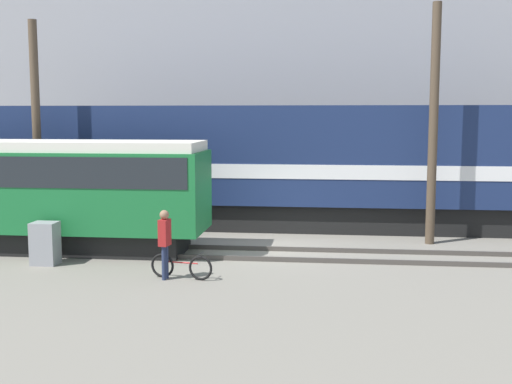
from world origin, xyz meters
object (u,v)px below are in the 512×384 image
(bicycle, at_px, (181,267))
(utility_pole_center, at_px, (433,125))
(streetcar, at_px, (33,188))
(utility_pole_left, at_px, (37,129))
(freight_locomotive, at_px, (303,164))
(person, at_px, (165,237))
(signal_box, at_px, (45,243))

(bicycle, height_order, utility_pole_center, utility_pole_center)
(streetcar, xyz_separation_m, utility_pole_left, (-0.96, 2.45, 1.75))
(streetcar, relative_size, utility_pole_center, 1.39)
(freight_locomotive, distance_m, streetcar, 9.49)
(streetcar, bearing_deg, person, -31.34)
(person, distance_m, signal_box, 4.00)
(streetcar, bearing_deg, utility_pole_center, 11.20)
(streetcar, bearing_deg, signal_box, -56.73)
(utility_pole_center, xyz_separation_m, signal_box, (-11.22, -4.24, -3.26))
(person, bearing_deg, bicycle, 11.99)
(person, bearing_deg, utility_pole_left, 137.22)
(signal_box, bearing_deg, streetcar, 123.27)
(freight_locomotive, distance_m, person, 8.62)
(utility_pole_left, bearing_deg, person, -42.78)
(freight_locomotive, distance_m, utility_pole_center, 5.15)
(person, xyz_separation_m, utility_pole_left, (-5.91, 5.47, 2.60))
(person, xyz_separation_m, utility_pole_center, (7.44, 5.47, 2.76))
(streetcar, height_order, signal_box, streetcar)
(person, bearing_deg, signal_box, 161.97)
(signal_box, bearing_deg, bicycle, -15.31)
(bicycle, bearing_deg, person, -168.01)
(freight_locomotive, relative_size, signal_box, 18.17)
(utility_pole_center, bearing_deg, streetcar, -168.80)
(person, distance_m, utility_pole_center, 9.64)
(streetcar, distance_m, utility_pole_center, 12.77)
(streetcar, xyz_separation_m, person, (4.95, -3.01, -0.85))
(bicycle, distance_m, signal_box, 4.34)
(person, relative_size, utility_pole_center, 0.23)
(bicycle, xyz_separation_m, signal_box, (-4.18, 1.14, 0.28))
(utility_pole_center, bearing_deg, freight_locomotive, 150.18)
(bicycle, relative_size, utility_pole_center, 0.22)
(freight_locomotive, xyz_separation_m, utility_pole_center, (4.28, -2.45, 1.49))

